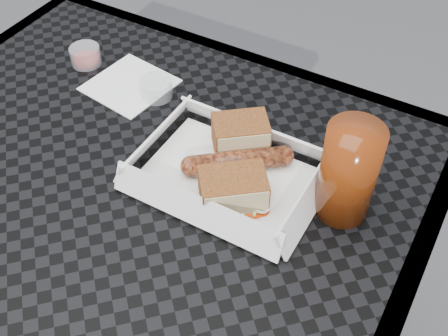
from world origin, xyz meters
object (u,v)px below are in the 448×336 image
object	(u,v)px
food_tray	(228,178)
bratwurst	(238,161)
drink_glass	(348,172)
patio_table	(106,238)

from	to	relation	value
food_tray	bratwurst	xyz separation A→B (m)	(0.00, 0.02, 0.02)
bratwurst	drink_glass	size ratio (longest dim) A/B	0.95
bratwurst	drink_glass	bearing A→B (deg)	2.92
drink_glass	patio_table	bearing A→B (deg)	-151.57
food_tray	bratwurst	bearing A→B (deg)	77.70
bratwurst	patio_table	bearing A→B (deg)	-132.35
patio_table	food_tray	bearing A→B (deg)	44.36
patio_table	drink_glass	bearing A→B (deg)	28.43
patio_table	bratwurst	bearing A→B (deg)	47.65
patio_table	bratwurst	size ratio (longest dim) A/B	6.22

